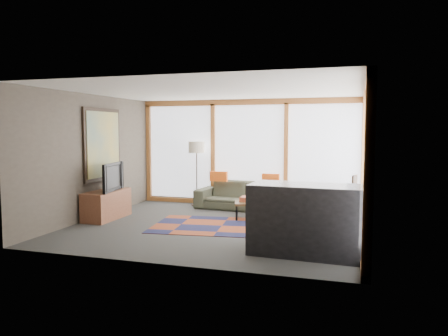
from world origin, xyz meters
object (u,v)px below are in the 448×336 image
(tv_console, at_px, (107,205))
(bar_counter, at_px, (306,220))
(coffee_table, at_px, (260,210))
(sofa, at_px, (243,196))
(television, at_px, (109,177))
(floor_lamp, at_px, (197,174))
(bookshelf, at_px, (349,216))

(tv_console, distance_m, bar_counter, 4.53)
(coffee_table, bearing_deg, sofa, 122.49)
(tv_console, height_order, television, television)
(sofa, height_order, tv_console, sofa)
(television, bearing_deg, floor_lamp, -37.60)
(sofa, relative_size, bar_counter, 1.32)
(television, distance_m, bar_counter, 4.45)
(coffee_table, height_order, tv_console, tv_console)
(coffee_table, relative_size, television, 1.04)
(floor_lamp, xyz_separation_m, tv_console, (-1.22, -2.10, -0.49))
(floor_lamp, height_order, bar_counter, floor_lamp)
(sofa, bearing_deg, bookshelf, -29.13)
(bar_counter, bearing_deg, tv_console, 164.77)
(bookshelf, bearing_deg, tv_console, -176.83)
(television, height_order, bar_counter, television)
(bookshelf, bearing_deg, coffee_table, 159.69)
(coffee_table, bearing_deg, bookshelf, -20.31)
(floor_lamp, height_order, coffee_table, floor_lamp)
(tv_console, bearing_deg, floor_lamp, 59.79)
(sofa, distance_m, bookshelf, 2.94)
(coffee_table, relative_size, bar_counter, 0.64)
(sofa, relative_size, tv_console, 1.84)
(sofa, xyz_separation_m, tv_console, (-2.45, -1.92, -0.02))
(coffee_table, distance_m, tv_console, 3.22)
(bookshelf, distance_m, bar_counter, 1.80)
(bookshelf, bearing_deg, floor_lamp, 153.46)
(tv_console, relative_size, television, 1.17)
(coffee_table, height_order, bar_counter, bar_counter)
(tv_console, bearing_deg, coffee_table, 16.96)
(sofa, height_order, television, television)
(sofa, height_order, bar_counter, bar_counter)
(tv_console, height_order, bar_counter, bar_counter)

